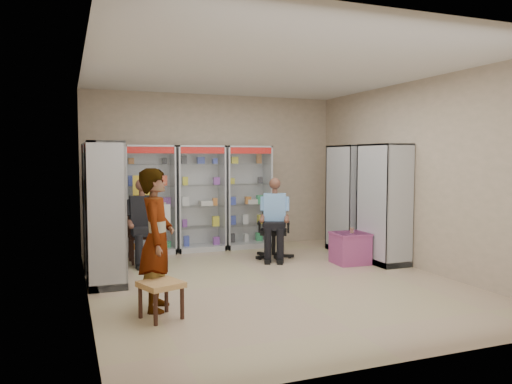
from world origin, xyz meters
name	(u,v)px	position (x,y,z in m)	size (l,w,h in m)	color
floor	(272,282)	(0.00, 0.00, 0.00)	(6.00, 6.00, 0.00)	tan
room_shell	(273,144)	(0.00, 0.00, 1.97)	(5.02, 6.02, 3.01)	tan
cabinet_back_left	(150,200)	(-1.30, 2.73, 1.00)	(0.90, 0.50, 2.00)	silver
cabinet_back_mid	(200,198)	(-0.35, 2.73, 1.00)	(0.90, 0.50, 2.00)	#ABADB3
cabinet_back_right	(247,197)	(0.60, 2.73, 1.00)	(0.90, 0.50, 2.00)	silver
cabinet_right_far	(349,199)	(2.23, 1.60, 1.00)	(0.50, 0.90, 2.00)	silver
cabinet_right_near	(384,204)	(2.23, 0.50, 1.00)	(0.50, 0.90, 2.00)	#ABADB2
cabinet_left_far	(100,206)	(-2.23, 1.80, 1.00)	(0.50, 0.90, 2.00)	#ADAEB4
cabinet_left_near	(105,213)	(-2.23, 0.70, 1.00)	(0.50, 0.90, 2.00)	#B9BBC1
wooden_chair	(142,235)	(-1.55, 2.00, 0.47)	(0.42, 0.42, 0.94)	black
seated_customer	(142,224)	(-1.55, 1.95, 0.67)	(0.44, 0.60, 1.34)	black
office_chair	(274,229)	(0.68, 1.55, 0.52)	(0.57, 0.57, 1.05)	black
seated_shopkeeper	(275,221)	(0.68, 1.50, 0.67)	(0.44, 0.61, 1.33)	#6094BF
pink_trunk	(350,248)	(1.69, 0.67, 0.26)	(0.54, 0.52, 0.52)	#A14076
tea_glass	(352,230)	(1.70, 0.63, 0.57)	(0.07, 0.07, 0.10)	#5F1608
woven_stool_a	(348,250)	(1.79, 0.91, 0.18)	(0.36, 0.36, 0.36)	#AE7B49
woven_stool_b	(161,300)	(-1.78, -1.07, 0.21)	(0.41, 0.41, 0.41)	olive
standing_man	(157,239)	(-1.76, -0.71, 0.83)	(0.60, 0.40, 1.66)	gray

